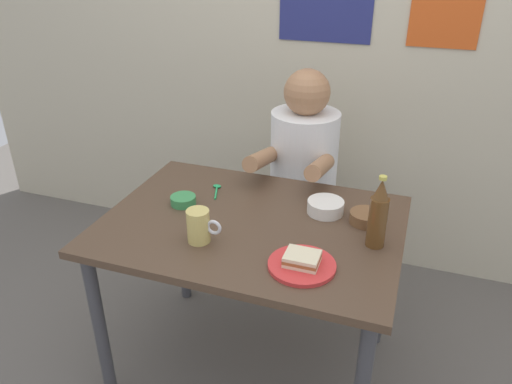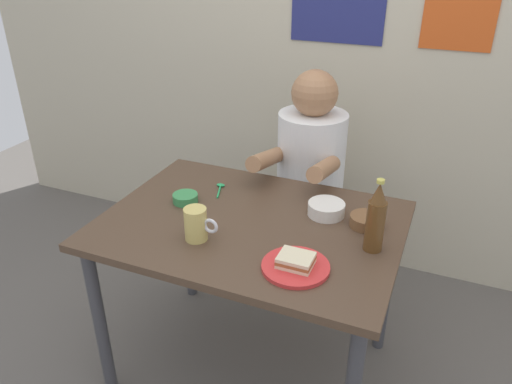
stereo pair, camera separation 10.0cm
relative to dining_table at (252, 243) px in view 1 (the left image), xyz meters
The scene contains 13 objects.
ground_plane 0.65m from the dining_table, ahead, with size 6.00×6.00×0.00m, color #59544F.
wall_back 1.24m from the dining_table, 89.97° to the left, with size 4.40×0.09×2.60m.
dining_table is the anchor object (origin of this frame).
stool 0.70m from the dining_table, 86.49° to the left, with size 0.34×0.34×0.45m.
person_seated 0.63m from the dining_table, 86.43° to the left, with size 0.33×0.56×0.72m.
plate_orange 0.34m from the dining_table, 40.66° to the right, with size 0.22×0.22×0.01m, color red.
sandwich 0.35m from the dining_table, 40.66° to the right, with size 0.11×0.09×0.04m.
beer_mug 0.27m from the dining_table, 124.77° to the right, with size 0.13×0.08×0.12m.
beer_bottle 0.50m from the dining_table, ahead, with size 0.06×0.06×0.26m.
condiment_bowl_brown 0.44m from the dining_table, 18.65° to the left, with size 0.12×0.12×0.04m.
rice_bowl_white 0.31m from the dining_table, 32.99° to the left, with size 0.14×0.14×0.05m.
dip_bowl_green 0.32m from the dining_table, behind, with size 0.10×0.10×0.03m.
spoon 0.32m from the dining_table, 138.97° to the left, with size 0.06×0.12×0.01m.
Camera 1 is at (0.54, -1.48, 1.68)m, focal length 34.57 mm.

